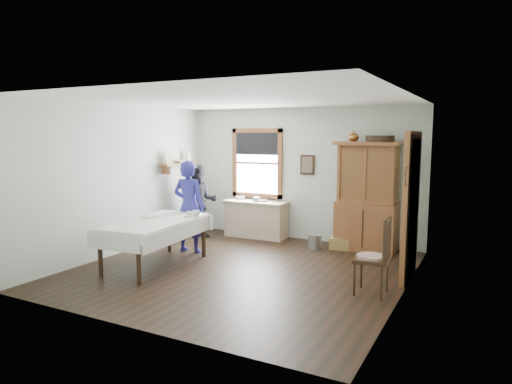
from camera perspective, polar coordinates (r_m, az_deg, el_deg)
room at (r=7.17m, az=-1.86°, el=0.66°), size 5.01×5.01×2.70m
window at (r=9.78m, az=0.13°, el=4.12°), size 1.18×0.07×1.48m
doorway at (r=7.20m, az=18.94°, el=-1.21°), size 0.09×1.14×2.22m
wall_shelf at (r=9.74m, az=-9.61°, el=3.64°), size 0.24×1.00×0.44m
framed_picture at (r=9.31m, az=6.42°, el=3.39°), size 0.30×0.04×0.40m
rug_beater at (r=6.61m, az=18.36°, el=2.94°), size 0.01×0.27×0.27m
work_counter at (r=9.66m, az=0.01°, el=-3.39°), size 1.35×0.53×0.77m
china_hutch at (r=8.71m, az=13.69°, el=-0.58°), size 1.20×0.59×2.03m
dining_table at (r=7.74m, az=-12.43°, el=-6.28°), size 1.16×1.99×0.77m
spindle_chair at (r=6.43m, az=14.27°, el=-7.73°), size 0.53×0.53×1.07m
pail at (r=8.81m, az=7.34°, el=-6.14°), size 0.27×0.27×0.28m
wicker_basket at (r=8.84m, az=10.44°, el=-6.34°), size 0.41×0.32×0.22m
woman_blue at (r=8.47m, az=-8.35°, el=-2.22°), size 0.61×0.43×1.57m
figure_dark at (r=9.61m, az=-7.07°, el=-1.54°), size 0.87×0.83×1.42m
table_cup_a at (r=7.92m, az=-7.48°, el=-2.66°), size 0.16×0.16×0.10m
table_cup_b at (r=7.86m, az=-8.37°, el=-2.77°), size 0.11×0.11×0.10m
table_bowl at (r=8.04m, az=-7.68°, el=-2.69°), size 0.22×0.22×0.05m
counter_book at (r=9.60m, az=0.28°, el=-1.06°), size 0.27×0.28×0.02m
counter_bowl at (r=9.87m, az=-1.98°, el=-0.71°), size 0.26×0.26×0.06m
shelf_bowl at (r=9.74m, az=-9.57°, el=3.79°), size 0.22×0.22×0.05m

